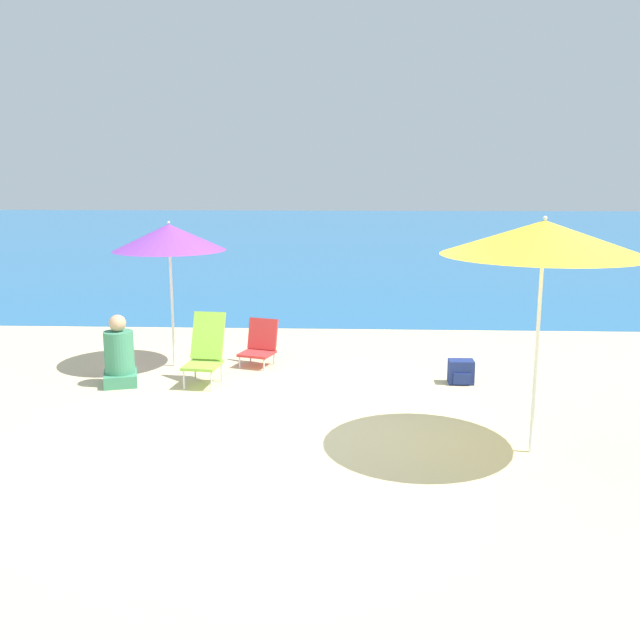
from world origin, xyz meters
The scene contains 8 objects.
ground_plane centered at (0.00, 0.00, 0.00)m, with size 60.00×60.00×0.00m, color beige.
sea_water centered at (0.00, 25.10, 0.00)m, with size 60.00×40.00×0.01m.
beach_umbrella_yellow centered at (2.32, -0.47, 2.11)m, with size 1.91×1.91×2.31m.
beach_umbrella_purple centered at (-1.98, 2.55, 1.83)m, with size 1.56×1.56×2.05m.
beach_chair_red centered at (-0.76, 2.68, 0.30)m, with size 0.57×0.60×0.65m.
beach_chair_lime centered at (-1.35, 1.74, 0.45)m, with size 0.50×0.70×0.91m.
person_seated_near centered at (-2.45, 1.61, 0.37)m, with size 0.54×0.59×0.93m.
backpack_navy centered at (1.98, 1.86, 0.15)m, with size 0.32×0.26×0.31m.
Camera 1 is at (0.54, -7.18, 2.70)m, focal length 40.00 mm.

